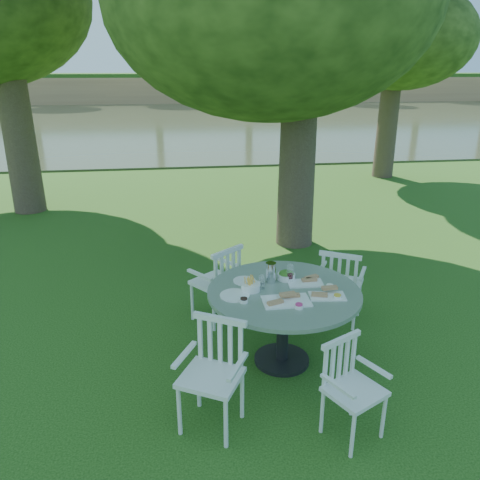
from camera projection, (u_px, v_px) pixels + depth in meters
name	position (u px, v px, depth m)	size (l,w,h in m)	color
ground	(242.00, 309.00, 5.84)	(140.00, 140.00, 0.00)	#143A0C
table	(284.00, 303.00, 4.57)	(1.49, 1.49, 0.81)	black
chair_ne	(340.00, 281.00, 5.34)	(0.62, 0.61, 0.92)	white
chair_nw	(221.00, 279.00, 5.38)	(0.65, 0.64, 0.94)	white
chair_sw	(215.00, 364.00, 3.83)	(0.62, 0.61, 0.92)	white
chair_se	(348.00, 380.00, 3.73)	(0.55, 0.53, 0.82)	white
tableware	(276.00, 285.00, 4.55)	(1.18, 0.79, 0.21)	white
river	(186.00, 121.00, 27.24)	(100.00, 28.00, 0.12)	#313A22
far_bank	(179.00, 17.00, 41.65)	(100.00, 18.00, 15.20)	#A8774E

